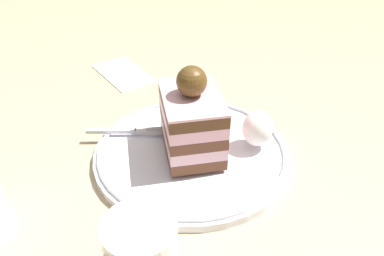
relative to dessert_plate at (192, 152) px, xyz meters
The scene contains 7 objects.
ground_plane 0.04m from the dessert_plate, 48.36° to the right, with size 2.40×2.40×0.00m, color tan.
dessert_plate is the anchor object (origin of this frame).
cake_slice 0.05m from the dessert_plate, 23.16° to the right, with size 0.11×0.08×0.11m.
whipped_cream_dollop 0.09m from the dessert_plate, 78.85° to the left, with size 0.04×0.04×0.05m, color white.
fork 0.09m from the dessert_plate, 127.09° to the right, with size 0.04×0.11×0.00m.
drink_glass_far 0.19m from the dessert_plate, 29.98° to the right, with size 0.06×0.06×0.07m.
folded_napkin 0.27m from the dessert_plate, 168.28° to the right, with size 0.13×0.07×0.00m, color white.
Camera 1 is at (0.35, -0.08, 0.32)m, focal length 35.46 mm.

